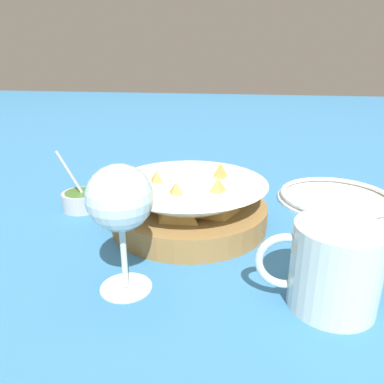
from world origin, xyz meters
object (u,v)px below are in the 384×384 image
side_plate (336,197)px  beer_mug (333,270)px  food_basket (192,205)px  sauce_cup (81,200)px  wine_glass (120,202)px

side_plate → beer_mug: bearing=77.6°
food_basket → sauce_cup: sauce_cup is taller
sauce_cup → beer_mug: (-0.38, 0.21, 0.03)m
food_basket → wine_glass: bearing=74.2°
wine_glass → beer_mug: (-0.23, -0.00, -0.06)m
side_plate → sauce_cup: bearing=13.2°
food_basket → side_plate: food_basket is taller
food_basket → wine_glass: 0.20m
beer_mug → sauce_cup: bearing=-29.0°
sauce_cup → side_plate: bearing=-166.8°
food_basket → beer_mug: (-0.18, 0.18, 0.01)m
wine_glass → side_plate: bearing=-133.0°
beer_mug → wine_glass: bearing=1.1°
sauce_cup → wine_glass: wine_glass is taller
beer_mug → side_plate: (-0.07, -0.32, -0.04)m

